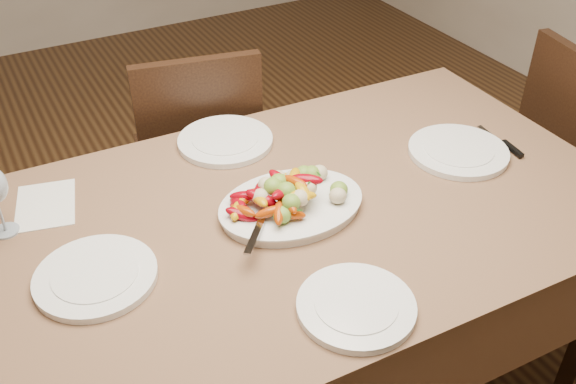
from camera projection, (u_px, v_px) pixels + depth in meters
The scene contains 12 objects.
floor at pixel (243, 339), 2.31m from camera, with size 6.00×6.00×0.00m, color #3E2613.
dining_table at pixel (288, 312), 1.91m from camera, with size 1.84×1.04×0.76m, color brown.
chair_far at pixel (196, 156), 2.42m from camera, with size 0.42×0.42×0.95m, color black, non-canonical shape.
serving_platter at pixel (291, 207), 1.68m from camera, with size 0.38×0.28×0.02m, color white.
roasted_vegetables at pixel (291, 189), 1.65m from camera, with size 0.31×0.21×0.09m, color maroon, non-canonical shape.
serving_spoon at pixel (275, 211), 1.61m from camera, with size 0.28×0.06×0.03m, color #9EA0A8, non-canonical shape.
plate_left at pixel (96, 277), 1.47m from camera, with size 0.28×0.28×0.02m, color white.
plate_right at pixel (458, 151), 1.90m from camera, with size 0.29×0.29×0.02m, color white.
plate_far at pixel (225, 141), 1.95m from camera, with size 0.29×0.29×0.02m, color white.
plate_near at pixel (356, 307), 1.39m from camera, with size 0.26×0.26×0.02m, color white.
menu_card at pixel (46, 205), 1.70m from camera, with size 0.15×0.21×0.00m, color silver.
table_knife at pixel (501, 143), 1.95m from camera, with size 0.02×0.20×0.01m, color #9EA0A8, non-canonical shape.
Camera 1 is at (-0.60, -1.45, 1.79)m, focal length 40.00 mm.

